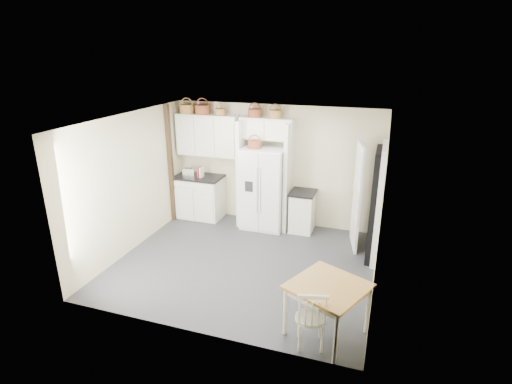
% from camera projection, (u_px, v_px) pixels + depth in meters
% --- Properties ---
extents(floor, '(4.50, 4.50, 0.00)m').
position_uv_depth(floor, '(245.00, 262.00, 7.27)').
color(floor, '#343436').
rests_on(floor, ground).
extents(ceiling, '(4.50, 4.50, 0.00)m').
position_uv_depth(ceiling, '(243.00, 120.00, 6.40)').
color(ceiling, white).
rests_on(ceiling, wall_back).
extents(wall_back, '(4.50, 0.00, 4.50)m').
position_uv_depth(wall_back, '(276.00, 165.00, 8.62)').
color(wall_back, beige).
rests_on(wall_back, floor).
extents(wall_left, '(0.00, 4.00, 4.00)m').
position_uv_depth(wall_left, '(132.00, 183.00, 7.50)').
color(wall_left, beige).
rests_on(wall_left, floor).
extents(wall_right, '(0.00, 4.00, 4.00)m').
position_uv_depth(wall_right, '(381.00, 212.00, 6.17)').
color(wall_right, beige).
rests_on(wall_right, floor).
extents(refrigerator, '(0.91, 0.73, 1.76)m').
position_uv_depth(refrigerator, '(264.00, 188.00, 8.50)').
color(refrigerator, silver).
rests_on(refrigerator, floor).
extents(base_cab_left, '(1.02, 0.64, 0.94)m').
position_uv_depth(base_cab_left, '(200.00, 197.00, 9.14)').
color(base_cab_left, white).
rests_on(base_cab_left, floor).
extents(base_cab_right, '(0.47, 0.57, 0.83)m').
position_uv_depth(base_cab_right, '(302.00, 212.00, 8.45)').
color(base_cab_right, white).
rests_on(base_cab_right, floor).
extents(dining_table, '(1.21, 1.21, 0.76)m').
position_uv_depth(dining_table, '(327.00, 309.00, 5.34)').
color(dining_table, olive).
rests_on(dining_table, floor).
extents(windsor_chair, '(0.49, 0.46, 0.83)m').
position_uv_depth(windsor_chair, '(311.00, 318.00, 5.11)').
color(windsor_chair, white).
rests_on(windsor_chair, floor).
extents(counter_left, '(1.06, 0.69, 0.04)m').
position_uv_depth(counter_left, '(199.00, 177.00, 8.97)').
color(counter_left, black).
rests_on(counter_left, base_cab_left).
extents(counter_right, '(0.51, 0.61, 0.04)m').
position_uv_depth(counter_right, '(303.00, 193.00, 8.30)').
color(counter_right, black).
rests_on(counter_right, base_cab_right).
extents(toaster, '(0.29, 0.19, 0.19)m').
position_uv_depth(toaster, '(189.00, 172.00, 8.90)').
color(toaster, silver).
rests_on(toaster, counter_left).
extents(cookbook_red, '(0.05, 0.15, 0.23)m').
position_uv_depth(cookbook_red, '(199.00, 172.00, 8.84)').
color(cookbook_red, '#B12732').
rests_on(cookbook_red, counter_left).
extents(cookbook_cream, '(0.05, 0.15, 0.23)m').
position_uv_depth(cookbook_cream, '(202.00, 172.00, 8.83)').
color(cookbook_cream, '#EEE0C8').
rests_on(cookbook_cream, counter_left).
extents(basket_upper_a, '(0.33, 0.33, 0.19)m').
position_uv_depth(basket_upper_a, '(187.00, 109.00, 8.67)').
color(basket_upper_a, brown).
rests_on(basket_upper_a, upper_cabinet).
extents(basket_upper_b, '(0.33, 0.33, 0.19)m').
position_uv_depth(basket_upper_b, '(203.00, 110.00, 8.56)').
color(basket_upper_b, brown).
rests_on(basket_upper_b, upper_cabinet).
extents(basket_upper_c, '(0.23, 0.23, 0.13)m').
position_uv_depth(basket_upper_c, '(221.00, 112.00, 8.45)').
color(basket_upper_c, brown).
rests_on(basket_upper_c, upper_cabinet).
extents(basket_bridge_a, '(0.29, 0.29, 0.16)m').
position_uv_depth(basket_bridge_a, '(255.00, 113.00, 8.21)').
color(basket_bridge_a, brown).
rests_on(basket_bridge_a, bridge_cabinet).
extents(basket_bridge_b, '(0.28, 0.28, 0.16)m').
position_uv_depth(basket_bridge_b, '(275.00, 114.00, 8.08)').
color(basket_bridge_b, brown).
rests_on(basket_bridge_b, bridge_cabinet).
extents(basket_fridge_a, '(0.28, 0.28, 0.15)m').
position_uv_depth(basket_fridge_a, '(255.00, 145.00, 8.14)').
color(basket_fridge_a, brown).
rests_on(basket_fridge_a, refrigerator).
extents(upper_cabinet, '(1.40, 0.34, 0.90)m').
position_uv_depth(upper_cabinet, '(208.00, 135.00, 8.71)').
color(upper_cabinet, white).
rests_on(upper_cabinet, wall_back).
extents(bridge_cabinet, '(1.12, 0.34, 0.45)m').
position_uv_depth(bridge_cabinet, '(267.00, 128.00, 8.24)').
color(bridge_cabinet, white).
rests_on(bridge_cabinet, wall_back).
extents(fridge_panel_left, '(0.08, 0.60, 2.30)m').
position_uv_depth(fridge_panel_left, '(242.00, 173.00, 8.60)').
color(fridge_panel_left, white).
rests_on(fridge_panel_left, floor).
extents(fridge_panel_right, '(0.08, 0.60, 2.30)m').
position_uv_depth(fridge_panel_right, '(288.00, 178.00, 8.30)').
color(fridge_panel_right, white).
rests_on(fridge_panel_right, floor).
extents(trim_post, '(0.09, 0.09, 2.60)m').
position_uv_depth(trim_post, '(171.00, 164.00, 8.70)').
color(trim_post, black).
rests_on(trim_post, floor).
extents(doorway_void, '(0.18, 0.85, 2.05)m').
position_uv_depth(doorway_void, '(376.00, 205.00, 7.18)').
color(doorway_void, black).
rests_on(doorway_void, floor).
extents(door_slab, '(0.21, 0.79, 2.05)m').
position_uv_depth(door_slab, '(357.00, 197.00, 7.58)').
color(door_slab, white).
rests_on(door_slab, floor).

